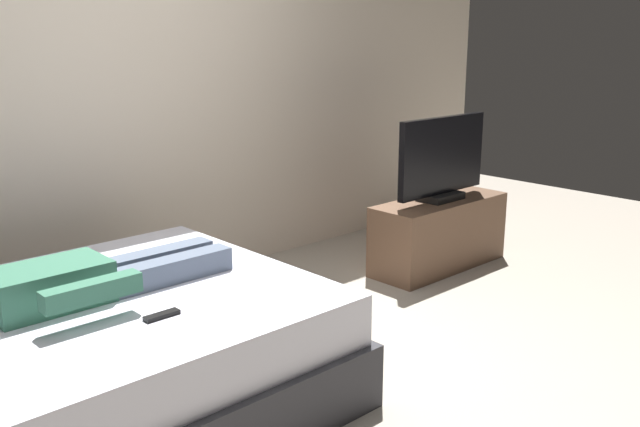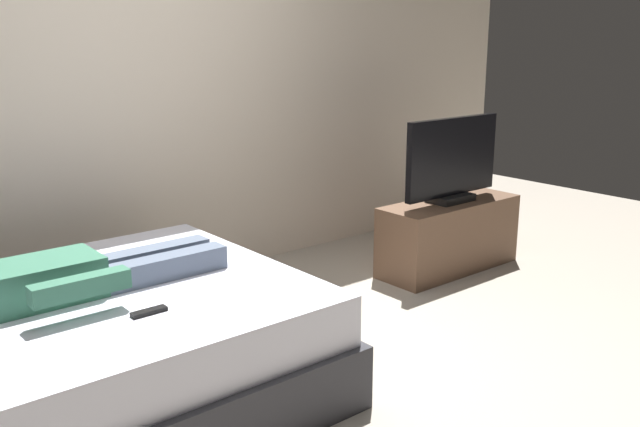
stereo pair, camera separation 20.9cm
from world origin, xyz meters
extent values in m
plane|color=#ADA393|center=(0.00, 0.00, 0.00)|extent=(10.00, 10.00, 0.00)
cube|color=beige|center=(0.40, 1.74, 1.40)|extent=(6.40, 0.10, 2.80)
cube|color=#333338|center=(-0.91, 0.39, 0.15)|extent=(2.05, 1.62, 0.30)
cube|color=white|center=(-0.91, 0.39, 0.42)|extent=(1.97, 1.54, 0.24)
cube|color=#387056|center=(-1.01, 0.45, 0.63)|extent=(0.48, 0.28, 0.18)
cube|color=slate|center=(-0.47, 0.37, 0.60)|extent=(0.60, 0.11, 0.11)
cube|color=slate|center=(-0.47, 0.53, 0.60)|extent=(0.60, 0.11, 0.11)
cube|color=#387056|center=(-0.95, 0.17, 0.67)|extent=(0.40, 0.08, 0.08)
cube|color=black|center=(-0.73, 0.03, 0.55)|extent=(0.15, 0.04, 0.02)
cube|color=brown|center=(1.88, 0.63, 0.25)|extent=(1.10, 0.40, 0.50)
cube|color=black|center=(1.88, 0.63, 0.53)|extent=(0.32, 0.20, 0.05)
cube|color=black|center=(1.88, 0.63, 0.82)|extent=(0.88, 0.05, 0.54)
camera|label=1|loc=(-2.05, -2.32, 1.65)|focal=39.29mm
camera|label=2|loc=(-1.90, -2.46, 1.65)|focal=39.29mm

